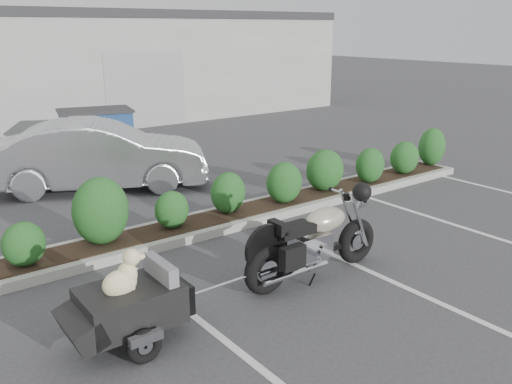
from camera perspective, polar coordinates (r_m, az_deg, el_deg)
ground at (r=7.87m, az=1.72°, el=-8.72°), size 90.00×90.00×0.00m
planter_kerb at (r=10.02m, az=-1.71°, el=-2.47°), size 12.00×1.00×0.15m
motorcycle at (r=7.63m, az=6.25°, el=-5.18°), size 2.39×0.80×1.37m
pet_trailer at (r=6.27m, az=-13.24°, el=-11.43°), size 1.90×1.05×1.14m
sedan at (r=12.21m, az=-16.08°, el=3.72°), size 4.78×3.45×1.50m
dumpster at (r=15.60m, az=-16.43°, el=6.07°), size 2.18×1.73×1.27m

